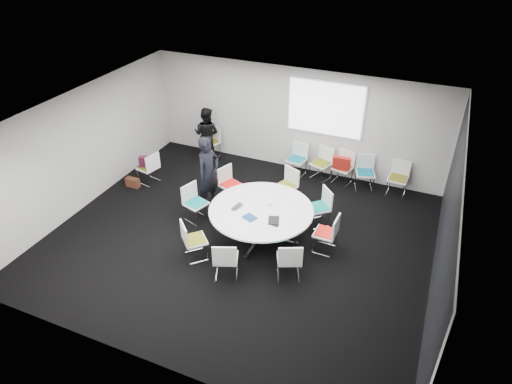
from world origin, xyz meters
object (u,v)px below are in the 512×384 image
at_px(chair_ring_e, 196,209).
at_px(person_back, 207,134).
at_px(chair_ring_c, 286,192).
at_px(chair_back_c, 342,173).
at_px(chair_spare_left, 149,173).
at_px(chair_back_d, 364,179).
at_px(chair_ring_d, 231,191).
at_px(laptop, 239,207).
at_px(person_main, 209,173).
at_px(cup, 269,204).
at_px(maroon_bag, 147,162).
at_px(chair_ring_a, 325,240).
at_px(chair_ring_f, 195,247).
at_px(chair_ring_b, 318,214).
at_px(chair_ring_h, 289,266).
at_px(brown_bag, 133,182).
at_px(conference_table, 261,216).
at_px(chair_person_back, 210,148).
at_px(chair_back_b, 321,169).
at_px(chair_ring_g, 226,265).
at_px(chair_back_e, 397,184).

relative_size(chair_ring_e, person_back, 0.57).
height_order(chair_ring_c, chair_back_c, same).
bearing_deg(chair_spare_left, chair_back_d, -57.31).
distance_m(chair_ring_d, laptop, 1.51).
distance_m(person_main, cup, 1.79).
relative_size(chair_ring_e, maroon_bag, 2.20).
bearing_deg(chair_ring_a, chair_ring_d, 72.18).
bearing_deg(chair_ring_f, chair_spare_left, -175.22).
bearing_deg(chair_ring_d, chair_ring_b, 108.71).
bearing_deg(chair_back_d, chair_back_c, -21.96).
bearing_deg(maroon_bag, person_back, 66.05).
bearing_deg(chair_ring_b, chair_ring_h, 137.20).
bearing_deg(laptop, brown_bag, 88.26).
height_order(person_main, laptop, person_main).
distance_m(conference_table, chair_person_back, 4.05).
bearing_deg(chair_back_b, chair_back_d, -160.90).
bearing_deg(chair_ring_d, cup, 78.60).
bearing_deg(chair_ring_h, brown_bag, 137.90).
relative_size(chair_ring_f, chair_back_c, 1.00).
height_order(chair_spare_left, person_back, person_back).
xyz_separation_m(chair_ring_e, chair_ring_h, (2.61, -0.99, 0.00)).
height_order(chair_ring_e, person_main, person_main).
bearing_deg(brown_bag, chair_ring_h, -18.52).
height_order(chair_ring_f, chair_back_c, same).
xyz_separation_m(chair_back_c, chair_back_d, (0.59, -0.04, 0.00)).
height_order(chair_ring_b, brown_bag, chair_ring_b).
height_order(conference_table, chair_ring_b, chair_ring_b).
xyz_separation_m(chair_ring_e, chair_back_c, (2.69, 2.94, 0.00)).
distance_m(conference_table, chair_ring_g, 1.47).
xyz_separation_m(chair_back_e, chair_person_back, (-5.25, -0.03, 0.00)).
xyz_separation_m(chair_ring_f, chair_ring_g, (0.84, -0.26, 0.00)).
distance_m(chair_ring_e, brown_bag, 2.34).
height_order(chair_ring_h, brown_bag, chair_ring_h).
xyz_separation_m(chair_back_d, chair_person_back, (-4.44, 0.01, 0.00)).
relative_size(chair_ring_a, chair_person_back, 1.00).
distance_m(chair_back_b, person_back, 3.33).
xyz_separation_m(chair_ring_d, chair_ring_e, (-0.38, -1.04, 0.00)).
bearing_deg(chair_back_b, brown_bag, 48.90).
height_order(chair_ring_f, person_back, person_back).
xyz_separation_m(chair_ring_c, chair_back_b, (0.46, 1.44, 0.00)).
xyz_separation_m(chair_ring_d, brown_bag, (-2.62, -0.40, -0.16)).
height_order(chair_back_e, brown_bag, chair_back_e).
bearing_deg(conference_table, chair_ring_h, -44.51).
xyz_separation_m(conference_table, chair_ring_e, (-1.62, 0.02, -0.27)).
relative_size(person_back, brown_bag, 4.31).
relative_size(chair_back_d, laptop, 2.90).
relative_size(laptop, brown_bag, 0.84).
bearing_deg(chair_ring_h, chair_ring_a, 44.47).
height_order(chair_back_b, chair_spare_left, same).
distance_m(chair_ring_c, chair_back_e, 2.83).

